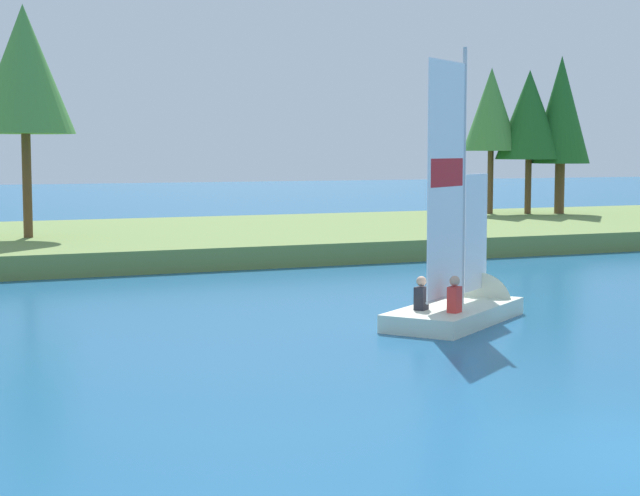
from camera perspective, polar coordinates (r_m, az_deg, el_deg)
shore_bank at (r=36.34m, az=-10.03°, el=0.37°), size 80.00×13.91×0.67m
shoreline_tree_left at (r=34.53m, az=-15.89°, el=9.36°), size 3.13×3.13×7.36m
shoreline_tree_midleft at (r=46.39m, az=9.36°, el=7.47°), size 2.46×2.46×6.37m
shoreline_tree_centre at (r=46.63m, az=11.39°, el=7.15°), size 2.91×2.91×6.26m
shoreline_tree_midright at (r=47.08m, az=13.06°, el=7.33°), size 2.54×2.54×6.88m
sailboat at (r=21.70m, az=8.18°, el=-2.75°), size 4.22×3.64×6.01m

